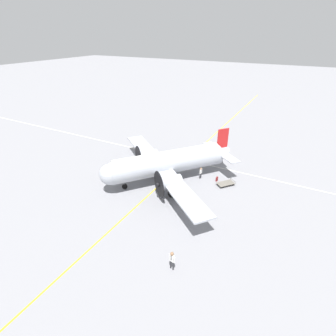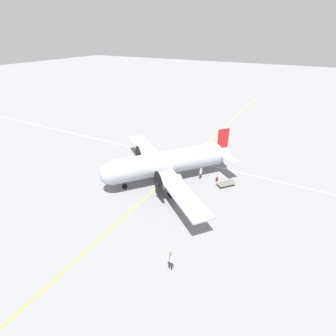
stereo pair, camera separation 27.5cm
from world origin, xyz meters
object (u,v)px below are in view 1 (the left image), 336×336
(passenger_boarding, at_px, (201,172))
(suitcase_near_door, at_px, (217,179))
(airliner_main, at_px, (165,163))
(baggage_cart, at_px, (226,183))
(crew_foreground, at_px, (172,259))

(passenger_boarding, height_order, suitcase_near_door, passenger_boarding)
(passenger_boarding, bearing_deg, suitcase_near_door, 108.70)
(airliner_main, distance_m, baggage_cart, 8.36)
(airliner_main, relative_size, suitcase_near_door, 34.54)
(suitcase_near_door, relative_size, baggage_cart, 0.23)
(suitcase_near_door, distance_m, baggage_cart, 1.49)
(airliner_main, bearing_deg, passenger_boarding, 163.51)
(passenger_boarding, bearing_deg, baggage_cart, 95.22)
(suitcase_near_door, bearing_deg, baggage_cart, 68.64)
(airliner_main, bearing_deg, crew_foreground, 70.24)
(crew_foreground, xyz_separation_m, passenger_boarding, (-15.36, -3.67, -0.14))
(crew_foreground, relative_size, passenger_boarding, 1.14)
(baggage_cart, bearing_deg, crew_foreground, 39.80)
(airliner_main, distance_m, suitcase_near_door, 7.35)
(suitcase_near_door, bearing_deg, crew_foreground, 5.44)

